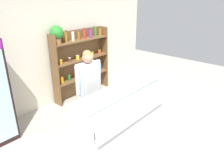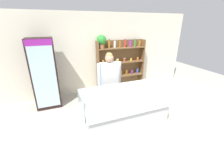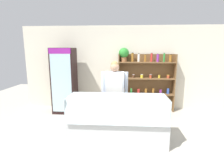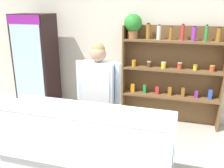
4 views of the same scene
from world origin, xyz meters
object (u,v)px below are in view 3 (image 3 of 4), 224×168
at_px(drinks_fridge, 64,81).
at_px(shop_clerk, 115,88).
at_px(deli_display_case, 117,128).
at_px(shelving_unit, 142,75).

xyz_separation_m(drinks_fridge, shop_clerk, (1.61, -0.98, -0.00)).
bearing_deg(drinks_fridge, deli_display_case, -45.68).
bearing_deg(shelving_unit, drinks_fridge, -171.83).
bearing_deg(shop_clerk, drinks_fridge, 148.62).
distance_m(shelving_unit, deli_display_case, 2.36).
bearing_deg(drinks_fridge, shop_clerk, -31.38).
relative_size(drinks_fridge, shop_clerk, 1.19).
relative_size(drinks_fridge, deli_display_case, 0.98).
distance_m(drinks_fridge, shop_clerk, 1.88).
relative_size(shelving_unit, shop_clerk, 1.20).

